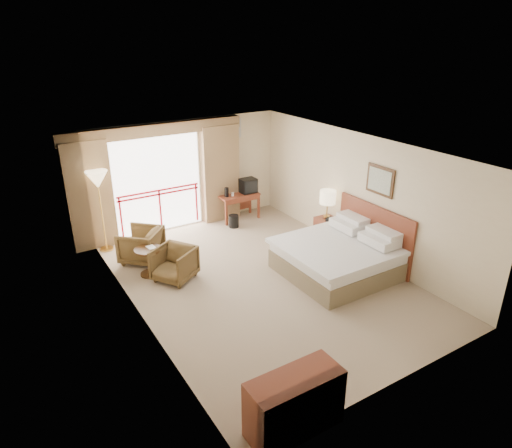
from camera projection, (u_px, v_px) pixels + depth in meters
floor at (262, 279)px, 9.27m from camera, size 7.00×7.00×0.00m
ceiling at (262, 149)px, 8.22m from camera, size 7.00×7.00×0.00m
wall_back at (187, 173)px, 11.48m from camera, size 5.00×0.00×5.00m
wall_front at (404, 303)px, 6.01m from camera, size 5.00×0.00×5.00m
wall_left at (134, 248)px, 7.53m from camera, size 0.00×7.00×7.00m
wall_right at (358, 195)px, 9.96m from camera, size 0.00×7.00×7.00m
balcony_door at (158, 184)px, 11.14m from camera, size 2.40×0.00×2.40m
balcony_railing at (160, 200)px, 11.27m from camera, size 2.09×0.03×1.02m
curtain_left at (90, 196)px, 10.22m from camera, size 1.00×0.26×2.50m
curtain_right at (220, 174)px, 11.82m from camera, size 1.00×0.26×2.50m
valance at (155, 130)px, 10.53m from camera, size 4.40×0.22×0.28m
hvac_vent at (232, 128)px, 11.70m from camera, size 0.50×0.04×0.50m
bed at (339, 257)px, 9.38m from camera, size 2.13×2.06×0.97m
headboard at (374, 234)px, 9.74m from camera, size 0.06×2.10×1.30m
framed_art at (380, 181)px, 9.28m from camera, size 0.04×0.72×0.60m
nightstand at (327, 231)px, 10.73m from camera, size 0.46×0.54×0.63m
table_lamp at (328, 198)px, 10.45m from camera, size 0.37×0.37×0.65m
phone at (330, 220)px, 10.45m from camera, size 0.20×0.16×0.08m
desk at (238, 199)px, 12.09m from camera, size 1.07×0.52×0.70m
tv at (248, 186)px, 12.06m from camera, size 0.42×0.33×0.38m
coffee_maker at (227, 192)px, 11.78m from camera, size 0.13×0.13×0.24m
cup at (233, 194)px, 11.84m from camera, size 0.09×0.09×0.10m
wastebasket at (234, 221)px, 11.69m from camera, size 0.29×0.29×0.32m
armchair_far at (143, 261)px, 10.03m from camera, size 1.15×1.15×0.75m
armchair_near at (175, 279)px, 9.29m from camera, size 1.04×1.03×0.69m
side_table at (148, 257)px, 9.29m from camera, size 0.54×0.54×0.59m
book at (148, 249)px, 9.22m from camera, size 0.17×0.22×0.02m
floor_lamp at (98, 183)px, 9.91m from camera, size 0.48×0.48×1.88m
dresser at (295, 404)px, 5.64m from camera, size 1.22×0.52×0.81m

